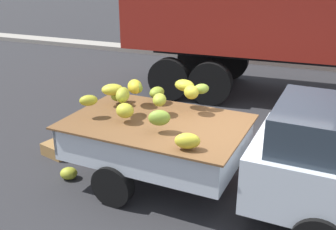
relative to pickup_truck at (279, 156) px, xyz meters
The scene contains 5 objects.
ground 1.08m from the pickup_truck, 157.64° to the left, with size 220.00×220.00×0.00m, color #28282B.
curb_strip 8.90m from the pickup_truck, 93.71° to the left, with size 80.00×0.80×0.16m, color gray.
pickup_truck is the anchor object (origin of this frame).
fallen_banana_bunch_near_tailgate 3.40m from the pickup_truck, behind, with size 0.28×0.24×0.20m, color #9AA129.
produce_crate 4.08m from the pickup_truck, behind, with size 0.52×0.36×0.23m, color olive.
Camera 1 is at (0.99, -5.33, 3.44)m, focal length 42.49 mm.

